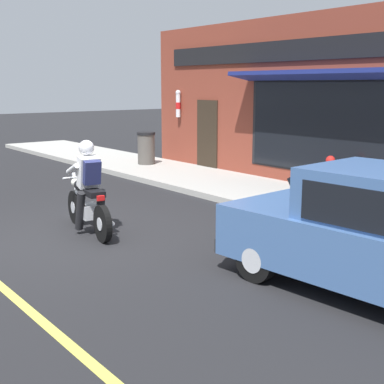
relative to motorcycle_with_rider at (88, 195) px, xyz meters
name	(u,v)px	position (x,y,z in m)	size (l,w,h in m)	color
ground_plane	(78,237)	(-0.29, -0.16, -0.68)	(80.00, 80.00, 0.00)	black
sidewalk_curb	(196,178)	(4.65, 2.84, -0.61)	(2.60, 22.00, 0.14)	#ADAAA3
storefront_building	(290,102)	(6.17, 0.98, 1.43)	(1.25, 10.53, 4.20)	brown
motorcycle_with_rider	(88,195)	(0.00, 0.00, 0.00)	(0.64, 2.01, 1.62)	black
car_hatchback	(376,234)	(1.42, -4.70, 0.09)	(1.91, 3.89, 1.57)	black
fire_hydrant	(330,176)	(5.36, -0.98, -0.11)	(0.36, 0.24, 0.88)	red
trash_bin	(146,148)	(4.81, 5.50, -0.04)	(0.56, 0.56, 0.98)	#514C47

